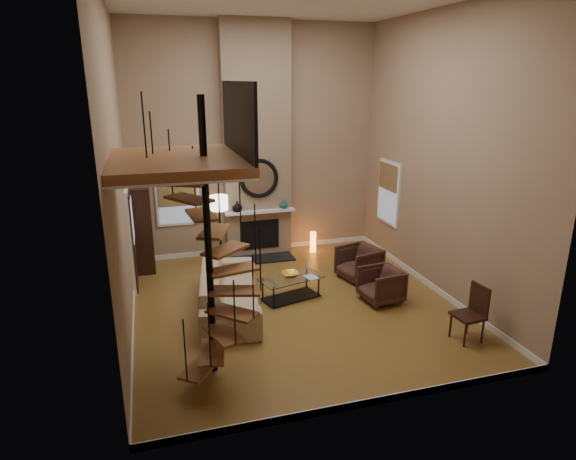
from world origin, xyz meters
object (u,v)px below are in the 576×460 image
object	(u,v)px
hutch	(143,229)
floor_lamp	(219,209)
armchair_far	(384,284)
accent_lamp	(313,242)
coffee_table	(291,285)
armchair_near	(362,262)
sofa	(229,290)
side_chair	(473,310)

from	to	relation	value
hutch	floor_lamp	xyz separation A→B (m)	(1.69, -0.43, 0.46)
armchair_far	accent_lamp	world-z (taller)	armchair_far
hutch	accent_lamp	bearing A→B (deg)	0.01
coffee_table	accent_lamp	world-z (taller)	accent_lamp
hutch	armchair_near	distance (m)	4.98
hutch	floor_lamp	size ratio (longest dim) A/B	1.18
hutch	floor_lamp	distance (m)	1.81
sofa	coffee_table	distance (m)	1.27
armchair_far	coffee_table	xyz separation A→B (m)	(-1.72, 0.63, -0.07)
armchair_near	coffee_table	xyz separation A→B (m)	(-1.80, -0.59, -0.07)
armchair_far	floor_lamp	xyz separation A→B (m)	(-2.79, 2.69, 1.06)
armchair_far	side_chair	xyz separation A→B (m)	(0.73, -1.74, 0.17)
accent_lamp	side_chair	bearing A→B (deg)	-77.00
sofa	coffee_table	size ratio (longest dim) A/B	1.99
accent_lamp	hutch	bearing A→B (deg)	-179.99
hutch	coffee_table	distance (m)	3.78
coffee_table	sofa	bearing A→B (deg)	-174.94
sofa	armchair_near	size ratio (longest dim) A/B	3.30
armchair_near	coffee_table	world-z (taller)	armchair_near
coffee_table	side_chair	xyz separation A→B (m)	(2.45, -2.37, 0.24)
sofa	side_chair	size ratio (longest dim) A/B	2.77
accent_lamp	side_chair	world-z (taller)	side_chair
hutch	coffee_table	world-z (taller)	hutch
armchair_far	side_chair	distance (m)	1.89
sofa	accent_lamp	xyz separation A→B (m)	(2.59, 2.60, -0.15)
armchair_near	armchair_far	world-z (taller)	armchair_near
sofa	accent_lamp	size ratio (longest dim) A/B	5.01
sofa	coffee_table	world-z (taller)	sofa
floor_lamp	side_chair	xyz separation A→B (m)	(3.52, -4.42, -0.89)
armchair_near	floor_lamp	bearing A→B (deg)	-131.75
coffee_table	accent_lamp	xyz separation A→B (m)	(1.33, 2.49, -0.03)
sofa	coffee_table	bearing A→B (deg)	-76.25
floor_lamp	coffee_table	bearing A→B (deg)	-62.47
accent_lamp	armchair_near	bearing A→B (deg)	-76.17
hutch	coffee_table	size ratio (longest dim) A/B	1.50
accent_lamp	floor_lamp	bearing A→B (deg)	-169.78
armchair_far	floor_lamp	size ratio (longest dim) A/B	0.43
sofa	armchair_near	bearing A→B (deg)	-68.42
coffee_table	side_chair	world-z (taller)	side_chair
armchair_near	floor_lamp	world-z (taller)	floor_lamp
sofa	coffee_table	xyz separation A→B (m)	(1.26, 0.11, -0.11)
coffee_table	floor_lamp	size ratio (longest dim) A/B	0.79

